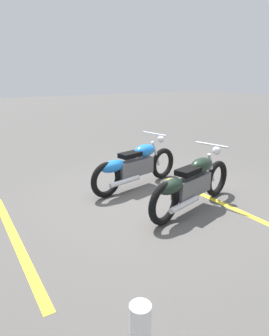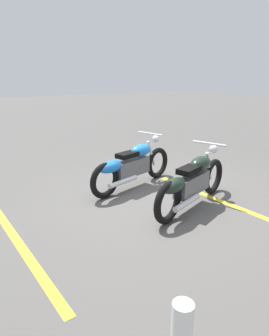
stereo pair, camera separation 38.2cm
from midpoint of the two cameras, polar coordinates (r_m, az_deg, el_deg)
ground_plane at (r=5.57m, az=6.26°, el=-5.66°), size 60.00×60.00×0.00m
motorcycle_bright_foreground at (r=5.89m, az=1.92°, el=0.48°), size 2.20×0.77×1.04m
motorcycle_dark_foreground at (r=5.03m, az=13.01°, el=-2.90°), size 2.18×0.82×1.04m
parking_stripe_near at (r=5.54m, az=18.67°, el=-6.61°), size 0.15×3.20×0.01m
parking_stripe_mid at (r=4.46m, az=-19.46°, el=-12.69°), size 0.15×3.20×0.01m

